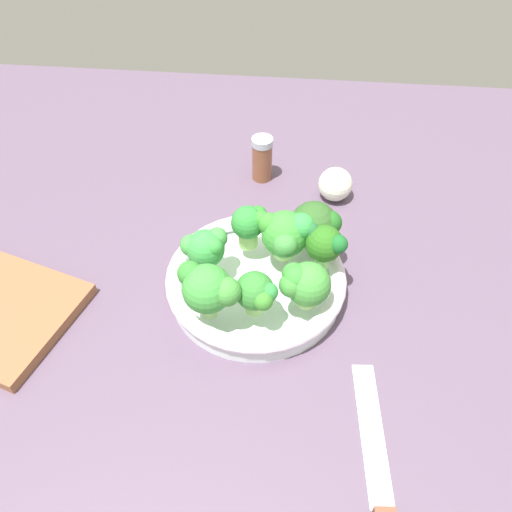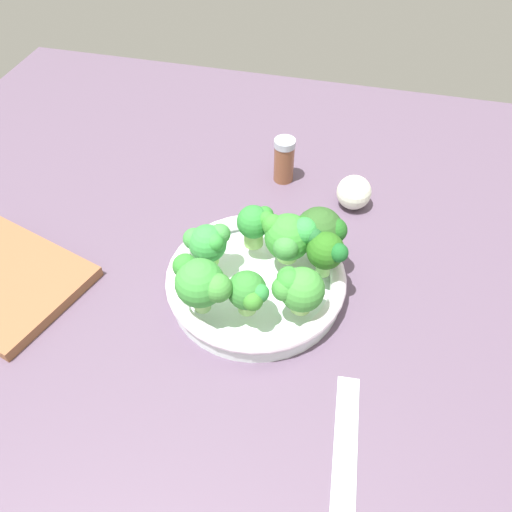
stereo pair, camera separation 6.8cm
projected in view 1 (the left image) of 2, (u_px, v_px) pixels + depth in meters
ground_plane at (224, 315)px, 71.81cm from camera, size 130.00×130.00×2.50cm
bowl at (256, 281)px, 71.73cm from camera, size 24.55×24.55×3.97cm
broccoli_floret_0 at (206, 248)px, 68.57cm from camera, size 6.20×5.18×5.94cm
broccoli_floret_1 at (286, 234)px, 69.42cm from camera, size 7.57×7.31×7.20cm
broccoli_floret_2 at (303, 283)px, 64.08cm from camera, size 6.43×5.60×6.32cm
broccoli_floret_3 at (208, 289)px, 62.12cm from camera, size 7.99×6.09×7.70cm
broccoli_floret_4 at (250, 223)px, 71.15cm from camera, size 5.35×4.62×6.42cm
broccoli_floret_5 at (324, 244)px, 68.01cm from camera, size 5.81×4.96×6.67cm
broccoli_floret_6 at (257, 293)px, 63.00cm from camera, size 5.34×5.36×6.15cm
broccoli_floret_7 at (313, 225)px, 70.59cm from camera, size 7.26×6.68×7.20cm
knife at (384, 510)px, 52.65cm from camera, size 4.55×26.71×1.50cm
garlic_bulb at (335, 184)px, 85.09cm from camera, size 5.55×5.55×5.55cm
pepper_shaker at (262, 158)px, 87.90cm from camera, size 3.54×3.54×7.89cm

